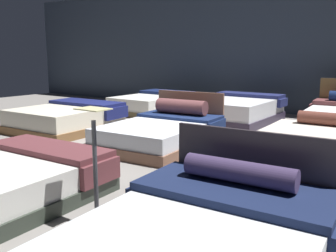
{
  "coord_description": "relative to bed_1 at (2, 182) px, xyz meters",
  "views": [
    {
      "loc": [
        3.52,
        -5.02,
        1.49
      ],
      "look_at": [
        0.25,
        -0.29,
        0.4
      ],
      "focal_mm": 39.7,
      "sensor_mm": 36.0,
      "label": 1
    }
  ],
  "objects": [
    {
      "name": "bed_1",
      "position": [
        0.0,
        0.0,
        0.0
      ],
      "size": [
        1.68,
        1.99,
        0.47
      ],
      "rotation": [
        0.0,
        0.0,
        0.03
      ],
      "color": "#2D352C",
      "rests_on": "ground_plane"
    },
    {
      "name": "bed_6",
      "position": [
        -2.42,
        5.84,
        0.03
      ],
      "size": [
        1.57,
        2.14,
        0.52
      ],
      "rotation": [
        0.0,
        0.0,
        -0.02
      ],
      "color": "brown",
      "rests_on": "ground_plane"
    },
    {
      "name": "bed_7",
      "position": [
        -0.02,
        5.81,
        0.05
      ],
      "size": [
        1.7,
        2.16,
        0.59
      ],
      "rotation": [
        0.0,
        0.0,
        -0.02
      ],
      "color": "#2E2638",
      "rests_on": "ground_plane"
    },
    {
      "name": "bed_5",
      "position": [
        2.41,
        2.83,
        0.05
      ],
      "size": [
        1.5,
        1.96,
        0.7
      ],
      "rotation": [
        0.0,
        0.0,
        0.03
      ],
      "color": "black",
      "rests_on": "ground_plane"
    },
    {
      "name": "showroom_back_wall",
      "position": [
        -0.04,
        7.64,
        1.54
      ],
      "size": [
        18.0,
        0.06,
        3.5
      ],
      "primitive_type": "cube",
      "color": "#333D4C",
      "rests_on": "ground_plane"
    },
    {
      "name": "bed_4",
      "position": [
        -0.06,
        2.95,
        0.02
      ],
      "size": [
        1.58,
        2.18,
        0.83
      ],
      "rotation": [
        0.0,
        0.0,
        0.05
      ],
      "color": "brown",
      "rests_on": "ground_plane"
    },
    {
      "name": "bed_3",
      "position": [
        -2.4,
        2.9,
        0.04
      ],
      "size": [
        1.75,
        1.96,
        0.53
      ],
      "rotation": [
        0.0,
        0.0,
        0.03
      ],
      "color": "brown",
      "rests_on": "ground_plane"
    },
    {
      "name": "ground_plane",
      "position": [
        -0.04,
        2.99,
        -0.22
      ],
      "size": [
        18.0,
        18.0,
        0.02
      ],
      "primitive_type": "cube",
      "color": "gray"
    },
    {
      "name": "price_sign",
      "position": [
        1.16,
        0.2,
        0.2
      ],
      "size": [
        0.28,
        0.24,
        1.05
      ],
      "color": "#3F3F44",
      "rests_on": "ground_plane"
    },
    {
      "name": "bed_2",
      "position": [
        2.34,
        0.06,
        0.02
      ],
      "size": [
        1.7,
        2.18,
        0.85
      ],
      "rotation": [
        0.0,
        0.0,
        0.04
      ],
      "color": "#30282D",
      "rests_on": "ground_plane"
    }
  ]
}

